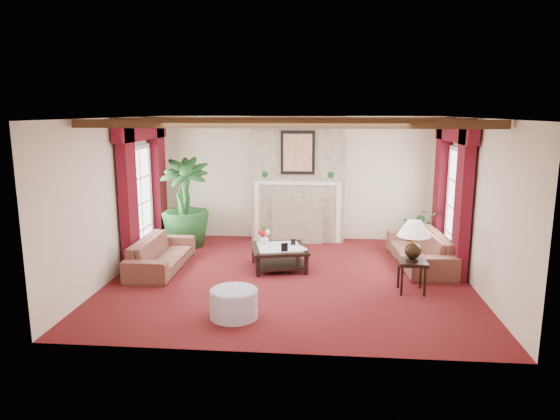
# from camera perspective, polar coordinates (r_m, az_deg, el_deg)

# --- Properties ---
(floor) EXTENTS (6.00, 6.00, 0.00)m
(floor) POSITION_cam_1_polar(r_m,az_deg,el_deg) (8.66, 1.12, -7.68)
(floor) COLOR #4F0E13
(floor) RESTS_ON ground
(ceiling) EXTENTS (6.00, 6.00, 0.00)m
(ceiling) POSITION_cam_1_polar(r_m,az_deg,el_deg) (8.19, 1.19, 10.48)
(ceiling) COLOR white
(ceiling) RESTS_ON floor
(back_wall) EXTENTS (6.00, 0.02, 2.70)m
(back_wall) POSITION_cam_1_polar(r_m,az_deg,el_deg) (11.04, 2.14, 3.65)
(back_wall) COLOR beige
(back_wall) RESTS_ON ground
(left_wall) EXTENTS (0.02, 5.50, 2.70)m
(left_wall) POSITION_cam_1_polar(r_m,az_deg,el_deg) (9.03, -18.20, 1.38)
(left_wall) COLOR beige
(left_wall) RESTS_ON ground
(right_wall) EXTENTS (0.02, 5.50, 2.70)m
(right_wall) POSITION_cam_1_polar(r_m,az_deg,el_deg) (8.66, 21.39, 0.75)
(right_wall) COLOR beige
(right_wall) RESTS_ON ground
(ceiling_beams) EXTENTS (6.00, 3.00, 0.12)m
(ceiling_beams) POSITION_cam_1_polar(r_m,az_deg,el_deg) (8.19, 1.19, 10.06)
(ceiling_beams) COLOR #32200F
(ceiling_beams) RESTS_ON ceiling
(fireplace) EXTENTS (2.00, 0.52, 2.70)m
(fireplace) POSITION_cam_1_polar(r_m,az_deg,el_deg) (10.74, 2.14, 10.67)
(fireplace) COLOR tan
(fireplace) RESTS_ON ground
(french_door_left) EXTENTS (0.10, 1.10, 2.16)m
(french_door_left) POSITION_cam_1_polar(r_m,az_deg,el_deg) (9.85, -16.04, 6.86)
(french_door_left) COLOR white
(french_door_left) RESTS_ON ground
(french_door_right) EXTENTS (0.10, 1.10, 2.16)m
(french_door_right) POSITION_cam_1_polar(r_m,az_deg,el_deg) (9.51, 19.89, 6.49)
(french_door_right) COLOR white
(french_door_right) RESTS_ON ground
(curtains_left) EXTENTS (0.20, 2.40, 2.55)m
(curtains_left) POSITION_cam_1_polar(r_m,az_deg,el_deg) (9.79, -15.56, 9.33)
(curtains_left) COLOR #43090E
(curtains_left) RESTS_ON ground
(curtains_right) EXTENTS (0.20, 2.40, 2.55)m
(curtains_right) POSITION_cam_1_polar(r_m,az_deg,el_deg) (9.46, 19.41, 9.05)
(curtains_right) COLOR #43090E
(curtains_right) RESTS_ON ground
(sofa_left) EXTENTS (1.93, 0.57, 0.76)m
(sofa_left) POSITION_cam_1_polar(r_m,az_deg,el_deg) (9.26, -13.45, -4.29)
(sofa_left) COLOR #3E111B
(sofa_left) RESTS_ON ground
(sofa_right) EXTENTS (2.19, 0.94, 0.82)m
(sofa_right) POSITION_cam_1_polar(r_m,az_deg,el_deg) (9.57, 15.73, -3.71)
(sofa_right) COLOR #3E111B
(sofa_right) RESTS_ON ground
(potted_palm) EXTENTS (1.48, 2.10, 1.04)m
(potted_palm) POSITION_cam_1_polar(r_m,az_deg,el_deg) (10.66, -10.81, -1.35)
(potted_palm) COLOR black
(potted_palm) RESTS_ON ground
(small_plant) EXTENTS (1.01, 1.08, 0.71)m
(small_plant) POSITION_cam_1_polar(r_m,az_deg,el_deg) (10.53, 15.96, -2.69)
(small_plant) COLOR black
(small_plant) RESTS_ON ground
(coffee_table) EXTENTS (1.16, 1.16, 0.40)m
(coffee_table) POSITION_cam_1_polar(r_m,az_deg,el_deg) (9.08, -0.10, -5.46)
(coffee_table) COLOR black
(coffee_table) RESTS_ON ground
(side_table) EXTENTS (0.52, 0.52, 0.52)m
(side_table) POSITION_cam_1_polar(r_m,az_deg,el_deg) (8.18, 14.79, -7.32)
(side_table) COLOR black
(side_table) RESTS_ON ground
(ottoman) EXTENTS (0.67, 0.67, 0.39)m
(ottoman) POSITION_cam_1_polar(r_m,az_deg,el_deg) (7.04, -5.28, -10.61)
(ottoman) COLOR #ADA4BA
(ottoman) RESTS_ON ground
(table_lamp) EXTENTS (0.52, 0.52, 0.65)m
(table_lamp) POSITION_cam_1_polar(r_m,az_deg,el_deg) (8.02, 15.00, -3.36)
(table_lamp) COLOR black
(table_lamp) RESTS_ON side_table
(flower_vase) EXTENTS (0.24, 0.25, 0.18)m
(flower_vase) POSITION_cam_1_polar(r_m,az_deg,el_deg) (9.22, -1.88, -3.33)
(flower_vase) COLOR silver
(flower_vase) RESTS_ON coffee_table
(book) EXTENTS (0.23, 0.20, 0.30)m
(book) POSITION_cam_1_polar(r_m,az_deg,el_deg) (8.81, 1.56, -3.66)
(book) COLOR black
(book) RESTS_ON coffee_table
(photo_frame_a) EXTENTS (0.12, 0.06, 0.16)m
(photo_frame_a) POSITION_cam_1_polar(r_m,az_deg,el_deg) (8.70, 0.51, -4.31)
(photo_frame_a) COLOR black
(photo_frame_a) RESTS_ON coffee_table
(photo_frame_b) EXTENTS (0.09, 0.04, 0.12)m
(photo_frame_b) POSITION_cam_1_polar(r_m,az_deg,el_deg) (9.13, 1.51, -3.70)
(photo_frame_b) COLOR black
(photo_frame_b) RESTS_ON coffee_table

